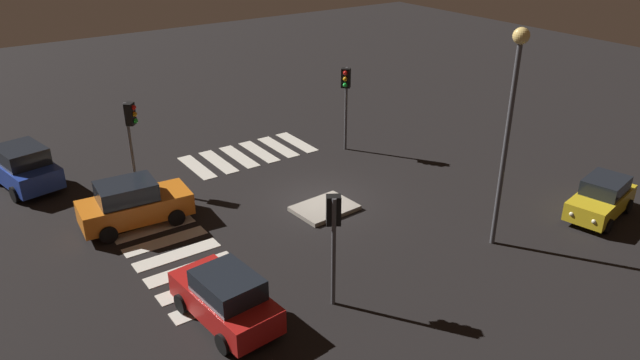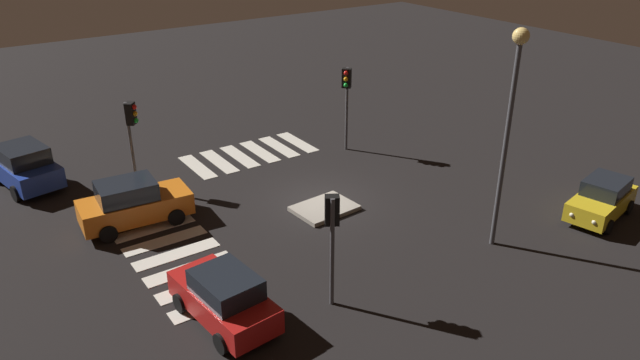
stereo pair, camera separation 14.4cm
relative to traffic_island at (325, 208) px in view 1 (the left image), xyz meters
name	(u,v)px [view 1 (the left image)]	position (x,y,z in m)	size (l,w,h in m)	color
ground_plane	(320,201)	(-0.32, -0.80, -0.09)	(80.00, 80.00, 0.00)	black
traffic_island	(325,208)	(0.00, 0.00, 0.00)	(2.60, 2.03, 0.18)	gray
car_orange	(133,204)	(6.87, -3.32, 0.83)	(4.41, 2.27, 1.87)	orange
car_blue	(22,166)	(9.77, -9.64, 0.87)	(2.76, 4.70, 1.95)	#1E389E
car_yellow	(602,198)	(-8.98, 6.77, 0.70)	(3.91, 2.31, 1.61)	gold
car_red	(226,298)	(6.63, 4.21, 0.77)	(2.19, 4.13, 1.74)	red
traffic_light_south	(346,89)	(-4.67, -4.83, 3.18)	(0.53, 0.54, 4.31)	#47474C
traffic_light_east	(131,125)	(5.62, -6.46, 2.94)	(0.54, 0.54, 3.99)	#47474C
traffic_light_north	(334,223)	(3.36, 5.24, 2.77)	(0.54, 0.53, 3.78)	#47474C
street_lamp	(512,105)	(-3.70, 5.75, 5.36)	(0.56, 0.56, 8.05)	#47474C
crosswalk_near	(249,154)	(-0.32, -7.15, -0.08)	(6.45, 3.20, 0.02)	silver
crosswalk_side	(171,248)	(6.43, -0.80, -0.08)	(3.20, 8.75, 0.02)	silver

